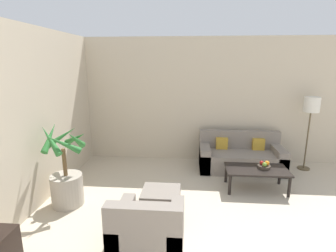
# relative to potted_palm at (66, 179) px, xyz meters

# --- Properties ---
(wall_back) EXTENTS (8.47, 0.06, 2.70)m
(wall_back) POSITION_rel_potted_palm_xyz_m (3.02, 2.17, 0.93)
(wall_back) COLOR beige
(wall_back) RESTS_ON ground_plane
(potted_palm) EXTENTS (0.71, 0.72, 1.30)m
(potted_palm) POSITION_rel_potted_palm_xyz_m (0.00, 0.00, 0.00)
(potted_palm) COLOR #ADA393
(potted_palm) RESTS_ON ground_plane
(sofa_loveseat) EXTENTS (1.68, 0.76, 0.76)m
(sofa_loveseat) POSITION_rel_potted_palm_xyz_m (2.94, 1.65, -0.16)
(sofa_loveseat) COLOR gray
(sofa_loveseat) RESTS_ON ground_plane
(floor_lamp) EXTENTS (0.30, 0.30, 1.51)m
(floor_lamp) POSITION_rel_potted_palm_xyz_m (4.27, 1.76, 0.85)
(floor_lamp) COLOR brown
(floor_lamp) RESTS_ON ground_plane
(coffee_table) EXTENTS (1.05, 0.57, 0.38)m
(coffee_table) POSITION_rel_potted_palm_xyz_m (3.05, 0.76, -0.09)
(coffee_table) COLOR black
(coffee_table) RESTS_ON ground_plane
(fruit_bowl) EXTENTS (0.21, 0.21, 0.05)m
(fruit_bowl) POSITION_rel_potted_palm_xyz_m (3.18, 0.79, -0.01)
(fruit_bowl) COLOR #42382D
(fruit_bowl) RESTS_ON coffee_table
(apple_red) EXTENTS (0.07, 0.07, 0.07)m
(apple_red) POSITION_rel_potted_palm_xyz_m (3.14, 0.82, 0.05)
(apple_red) COLOR red
(apple_red) RESTS_ON fruit_bowl
(apple_green) EXTENTS (0.08, 0.08, 0.08)m
(apple_green) POSITION_rel_potted_palm_xyz_m (3.17, 0.74, 0.05)
(apple_green) COLOR olive
(apple_green) RESTS_ON fruit_bowl
(orange_fruit) EXTENTS (0.08, 0.08, 0.08)m
(orange_fruit) POSITION_rel_potted_palm_xyz_m (3.22, 0.80, 0.05)
(orange_fruit) COLOR orange
(orange_fruit) RESTS_ON fruit_bowl
(armchair) EXTENTS (0.80, 0.85, 0.78)m
(armchair) POSITION_rel_potted_palm_xyz_m (1.42, -0.95, -0.17)
(armchair) COLOR gray
(armchair) RESTS_ON ground_plane
(ottoman) EXTENTS (0.56, 0.51, 0.34)m
(ottoman) POSITION_rel_potted_palm_xyz_m (1.47, -0.08, -0.25)
(ottoman) COLOR gray
(ottoman) RESTS_ON ground_plane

